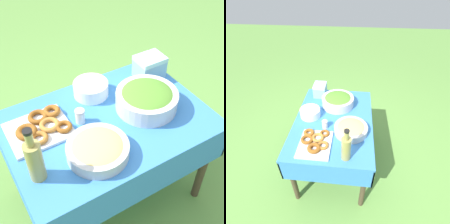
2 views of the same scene
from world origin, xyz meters
TOP-DOWN VIEW (x-y plane):
  - ground_plane at (0.00, 0.00)m, footprint 14.00×14.00m
  - picnic_table at (0.00, 0.00)m, footprint 1.11×0.77m
  - salad_bowl at (0.24, -0.02)m, footprint 0.35×0.35m
  - pasta_bowl at (-0.16, -0.18)m, footprint 0.31×0.31m
  - donut_platter at (-0.34, 0.12)m, footprint 0.34×0.28m
  - plate_stack at (0.03, 0.25)m, footprint 0.21×0.21m
  - olive_oil_bottle at (-0.46, -0.15)m, footprint 0.08×0.08m
  - cooler_box at (0.43, 0.22)m, footprint 0.17×0.14m
  - salt_shaker at (-0.13, 0.07)m, footprint 0.05×0.05m

SIDE VIEW (x-z plane):
  - ground_plane at x=0.00m, z-range 0.00..0.00m
  - picnic_table at x=0.00m, z-range 0.24..0.92m
  - donut_platter at x=-0.34m, z-range 0.68..0.73m
  - pasta_bowl at x=-0.16m, z-range 0.68..0.77m
  - plate_stack at x=0.03m, z-range 0.68..0.77m
  - salt_shaker at x=-0.13m, z-range 0.68..0.77m
  - salad_bowl at x=0.24m, z-range 0.69..0.81m
  - cooler_box at x=0.43m, z-range 0.68..0.83m
  - olive_oil_bottle at x=-0.46m, z-range 0.65..0.96m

